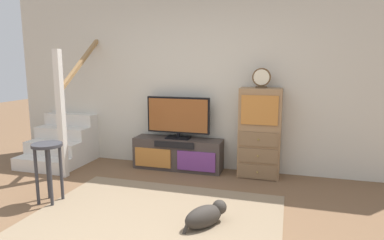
{
  "coord_description": "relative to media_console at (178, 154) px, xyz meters",
  "views": [
    {
      "loc": [
        1.3,
        -2.52,
        1.62
      ],
      "look_at": [
        0.08,
        1.67,
        0.87
      ],
      "focal_mm": 31.38,
      "sensor_mm": 36.0,
      "label": 1
    }
  ],
  "objects": [
    {
      "name": "area_rug",
      "position": [
        0.3,
        -1.59,
        -0.23
      ],
      "size": [
        2.6,
        1.8,
        0.01
      ],
      "primitive_type": "cube",
      "color": "#847056",
      "rests_on": "ground_plane"
    },
    {
      "name": "dog",
      "position": [
        0.86,
        -1.67,
        -0.12
      ],
      "size": [
        0.42,
        0.48,
        0.23
      ],
      "color": "#332D28",
      "rests_on": "ground_plane"
    },
    {
      "name": "desk_clock",
      "position": [
        1.22,
        -0.0,
        1.17
      ],
      "size": [
        0.25,
        0.08,
        0.28
      ],
      "color": "#4C3823",
      "rests_on": "side_cabinet"
    },
    {
      "name": "media_console",
      "position": [
        0.0,
        0.0,
        0.0
      ],
      "size": [
        1.36,
        0.38,
        0.48
      ],
      "color": "#423833",
      "rests_on": "ground_plane"
    },
    {
      "name": "back_wall",
      "position": [
        0.3,
        0.27,
        1.11
      ],
      "size": [
        6.4,
        0.12,
        2.7
      ],
      "primitive_type": "cube",
      "color": "beige",
      "rests_on": "ground_plane"
    },
    {
      "name": "staircase",
      "position": [
        -1.94,
        0.01,
        0.13
      ],
      "size": [
        1.0,
        1.36,
        2.2
      ],
      "color": "silver",
      "rests_on": "ground_plane"
    },
    {
      "name": "side_cabinet",
      "position": [
        1.22,
        0.01,
        0.4
      ],
      "size": [
        0.58,
        0.38,
        1.27
      ],
      "color": "#93704C",
      "rests_on": "ground_plane"
    },
    {
      "name": "bar_stool_near",
      "position": [
        -1.03,
        -1.6,
        0.29
      ],
      "size": [
        0.34,
        0.34,
        0.71
      ],
      "color": "#333338",
      "rests_on": "ground_plane"
    },
    {
      "name": "television",
      "position": [
        0.0,
        0.02,
        0.58
      ],
      "size": [
        0.98,
        0.22,
        0.63
      ],
      "color": "black",
      "rests_on": "media_console"
    }
  ]
}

